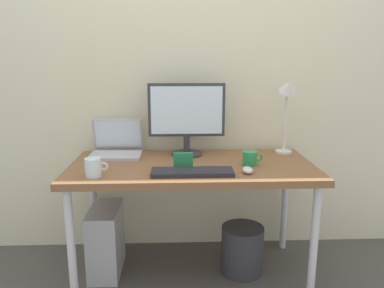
% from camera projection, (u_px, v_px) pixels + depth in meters
% --- Properties ---
extents(ground_plane, '(6.00, 6.00, 0.00)m').
position_uv_depth(ground_plane, '(192.00, 271.00, 2.36)').
color(ground_plane, '#4C4742').
extents(back_wall, '(4.40, 0.04, 2.60)m').
position_uv_depth(back_wall, '(190.00, 60.00, 2.47)').
color(back_wall, beige).
rests_on(back_wall, ground_plane).
extents(desk, '(1.43, 0.69, 0.71)m').
position_uv_depth(desk, '(192.00, 174.00, 2.22)').
color(desk, brown).
rests_on(desk, ground_plane).
extents(monitor, '(0.48, 0.20, 0.46)m').
position_uv_depth(monitor, '(187.00, 115.00, 2.36)').
color(monitor, '#333338').
rests_on(monitor, desk).
extents(laptop, '(0.32, 0.28, 0.23)m').
position_uv_depth(laptop, '(117.00, 146.00, 2.40)').
color(laptop, '#B2B2B7').
rests_on(laptop, desk).
extents(desk_lamp, '(0.11, 0.16, 0.50)m').
position_uv_depth(desk_lamp, '(288.00, 99.00, 2.36)').
color(desk_lamp, silver).
rests_on(desk_lamp, desk).
extents(keyboard, '(0.44, 0.14, 0.02)m').
position_uv_depth(keyboard, '(192.00, 172.00, 2.01)').
color(keyboard, '#232328').
rests_on(keyboard, desk).
extents(mouse, '(0.06, 0.09, 0.03)m').
position_uv_depth(mouse, '(248.00, 170.00, 2.03)').
color(mouse, silver).
rests_on(mouse, desk).
extents(coffee_mug, '(0.12, 0.08, 0.08)m').
position_uv_depth(coffee_mug, '(250.00, 158.00, 2.17)').
color(coffee_mug, '#268C4C').
rests_on(coffee_mug, desk).
extents(glass_cup, '(0.12, 0.09, 0.10)m').
position_uv_depth(glass_cup, '(93.00, 167.00, 1.96)').
color(glass_cup, silver).
rests_on(glass_cup, desk).
extents(photo_frame, '(0.11, 0.02, 0.09)m').
position_uv_depth(photo_frame, '(183.00, 160.00, 2.10)').
color(photo_frame, '#268C4C').
rests_on(photo_frame, desk).
extents(computer_tower, '(0.18, 0.36, 0.42)m').
position_uv_depth(computer_tower, '(106.00, 240.00, 2.33)').
color(computer_tower, '#B2B2B7').
rests_on(computer_tower, ground_plane).
extents(wastebasket, '(0.26, 0.26, 0.30)m').
position_uv_depth(wastebasket, '(242.00, 249.00, 2.33)').
color(wastebasket, '#333338').
rests_on(wastebasket, ground_plane).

